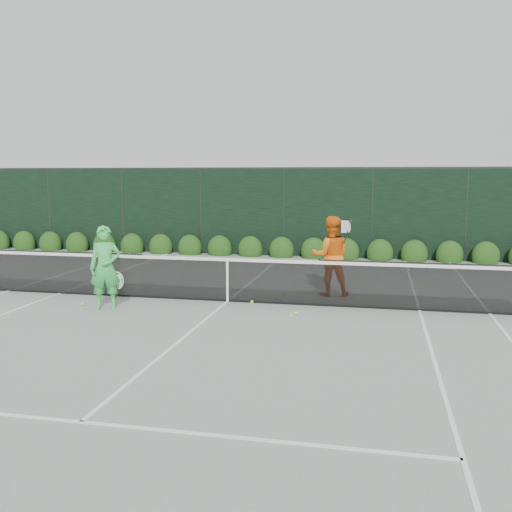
# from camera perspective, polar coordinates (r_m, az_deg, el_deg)

# --- Properties ---
(ground) EXTENTS (80.00, 80.00, 0.00)m
(ground) POSITION_cam_1_polar(r_m,az_deg,el_deg) (12.71, -2.86, -4.58)
(ground) COLOR gray
(ground) RESTS_ON ground
(tennis_net) EXTENTS (12.90, 0.10, 1.07)m
(tennis_net) POSITION_cam_1_polar(r_m,az_deg,el_deg) (12.61, -2.98, -2.21)
(tennis_net) COLOR black
(tennis_net) RESTS_ON ground
(player_woman) EXTENTS (0.74, 0.61, 1.75)m
(player_woman) POSITION_cam_1_polar(r_m,az_deg,el_deg) (12.28, -14.83, -1.13)
(player_woman) COLOR #3AC853
(player_woman) RESTS_ON ground
(player_man) EXTENTS (1.02, 0.86, 1.85)m
(player_man) POSITION_cam_1_polar(r_m,az_deg,el_deg) (13.32, 7.48, 0.01)
(player_man) COLOR orange
(player_man) RESTS_ON ground
(court_lines) EXTENTS (11.03, 23.83, 0.01)m
(court_lines) POSITION_cam_1_polar(r_m,az_deg,el_deg) (12.71, -2.86, -4.55)
(court_lines) COLOR white
(court_lines) RESTS_ON ground
(windscreen_fence) EXTENTS (32.00, 21.07, 3.06)m
(windscreen_fence) POSITION_cam_1_polar(r_m,az_deg,el_deg) (9.89, -6.99, 0.67)
(windscreen_fence) COLOR black
(windscreen_fence) RESTS_ON ground
(hedge_row) EXTENTS (31.66, 0.65, 0.94)m
(hedge_row) POSITION_cam_1_polar(r_m,az_deg,el_deg) (19.56, 2.58, 0.58)
(hedge_row) COLOR #153C10
(hedge_row) RESTS_ON ground
(tennis_balls) EXTENTS (5.45, 2.23, 0.07)m
(tennis_balls) POSITION_cam_1_polar(r_m,az_deg,el_deg) (12.43, 0.50, -4.69)
(tennis_balls) COLOR #BDF436
(tennis_balls) RESTS_ON ground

